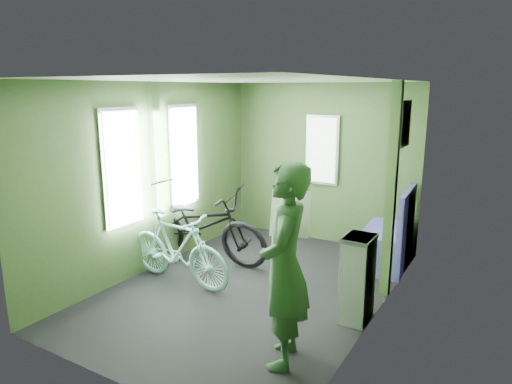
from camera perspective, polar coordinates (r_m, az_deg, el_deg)
room at (r=4.94m, az=-0.73°, el=3.71°), size 4.00×4.02×2.31m
bicycle_black at (r=6.12m, az=-6.80°, el=-8.52°), size 1.96×0.92×1.12m
bicycle_mint at (r=5.48m, az=-9.67°, el=-11.26°), size 1.50×0.62×0.93m
passenger at (r=3.68m, az=3.61°, el=-9.19°), size 0.58×0.77×1.68m
waste_box at (r=4.57m, az=12.56°, el=-10.55°), size 0.25×0.35×0.86m
bench_seat at (r=6.05m, az=16.16°, el=-6.16°), size 0.60×1.00×1.02m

